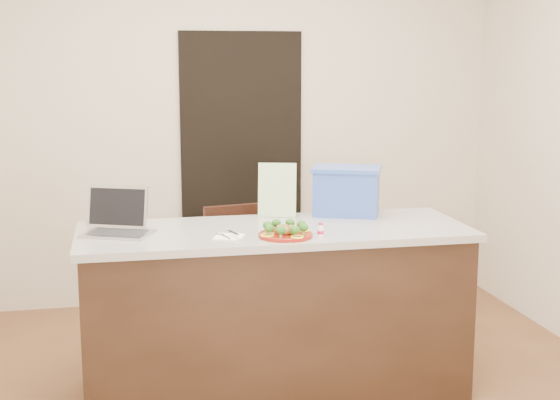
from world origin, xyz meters
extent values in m
plane|color=beige|center=(0.00, 2.00, 1.35)|extent=(4.00, 0.00, 4.00)
plane|color=beige|center=(0.00, -2.00, 1.35)|extent=(4.00, 0.00, 4.00)
cube|color=black|center=(0.10, 1.98, 1.00)|extent=(0.90, 0.02, 2.00)
cube|color=black|center=(0.00, 0.25, 0.44)|extent=(2.00, 0.70, 0.88)
cube|color=beige|center=(0.00, 0.25, 0.90)|extent=(2.06, 0.76, 0.04)
cylinder|color=maroon|center=(0.01, 0.04, 0.93)|extent=(0.27, 0.27, 0.02)
torus|color=maroon|center=(0.01, 0.04, 0.93)|extent=(0.27, 0.27, 0.01)
sphere|color=brown|center=(0.01, 0.04, 0.96)|extent=(0.04, 0.04, 0.04)
sphere|color=brown|center=(0.01, 0.00, 0.96)|extent=(0.04, 0.04, 0.04)
sphere|color=brown|center=(0.03, 0.01, 0.96)|extent=(0.04, 0.04, 0.04)
sphere|color=brown|center=(0.05, 0.03, 0.96)|extent=(0.04, 0.04, 0.04)
sphere|color=brown|center=(0.04, 0.06, 0.96)|extent=(0.04, 0.04, 0.04)
sphere|color=brown|center=(0.02, 0.07, 0.96)|extent=(0.04, 0.04, 0.04)
sphere|color=brown|center=(-0.01, 0.07, 0.96)|extent=(0.04, 0.04, 0.04)
sphere|color=brown|center=(-0.02, 0.04, 0.96)|extent=(0.04, 0.04, 0.04)
ellipsoid|color=#1C4A13|center=(-0.02, 0.13, 0.97)|extent=(0.05, 0.05, 0.04)
ellipsoid|color=#1C4A13|center=(-0.07, 0.08, 0.97)|extent=(0.05, 0.05, 0.04)
ellipsoid|color=#1C4A13|center=(-0.08, 0.01, 0.97)|extent=(0.05, 0.05, 0.04)
ellipsoid|color=#1C4A13|center=(-0.03, -0.05, 0.97)|extent=(0.05, 0.05, 0.04)
ellipsoid|color=#1C4A13|center=(0.04, -0.05, 0.97)|extent=(0.05, 0.05, 0.04)
ellipsoid|color=#1C4A13|center=(0.10, 0.00, 0.97)|extent=(0.05, 0.05, 0.04)
ellipsoid|color=#1C4A13|center=(0.10, 0.07, 0.97)|extent=(0.05, 0.05, 0.04)
ellipsoid|color=#1C4A13|center=(0.06, 0.12, 0.97)|extent=(0.05, 0.05, 0.04)
torus|color=yellow|center=(-0.02, 0.14, 0.94)|extent=(0.07, 0.07, 0.01)
torus|color=yellow|center=(-0.09, 0.00, 0.94)|extent=(0.07, 0.07, 0.01)
torus|color=yellow|center=(0.05, -0.06, 0.94)|extent=(0.07, 0.07, 0.01)
torus|color=yellow|center=(0.11, 0.07, 0.94)|extent=(0.07, 0.07, 0.01)
cube|color=white|center=(-0.27, 0.09, 0.92)|extent=(0.18, 0.18, 0.01)
cube|color=#B8B8BD|center=(-0.29, 0.07, 0.93)|extent=(0.04, 0.10, 0.00)
cube|color=#B8B8BD|center=(-0.29, 0.13, 0.93)|extent=(0.04, 0.05, 0.00)
cube|color=silver|center=(-0.24, 0.04, 0.93)|extent=(0.04, 0.10, 0.01)
cube|color=#B8B8BD|center=(-0.24, 0.14, 0.93)|extent=(0.05, 0.12, 0.00)
cylinder|color=white|center=(0.19, 0.01, 0.94)|extent=(0.03, 0.03, 0.05)
cylinder|color=white|center=(0.19, 0.01, 0.97)|extent=(0.02, 0.02, 0.01)
cylinder|color=#C6153C|center=(0.19, 0.01, 0.98)|extent=(0.02, 0.02, 0.01)
cylinder|color=#C6153C|center=(0.19, 0.01, 0.94)|extent=(0.03, 0.03, 0.02)
cube|color=#A4A3A7|center=(-0.81, 0.25, 0.93)|extent=(0.40, 0.34, 0.02)
cube|color=#A4A3A7|center=(-0.81, 0.37, 1.05)|extent=(0.33, 0.18, 0.22)
cube|color=black|center=(-0.81, 0.36, 1.05)|extent=(0.29, 0.16, 0.19)
cube|color=black|center=(-0.81, 0.24, 0.94)|extent=(0.32, 0.26, 0.00)
cube|color=white|center=(0.07, 0.54, 1.07)|extent=(0.22, 0.10, 0.30)
cube|color=#2F4FAB|center=(0.48, 0.53, 1.05)|extent=(0.43, 0.37, 0.25)
cube|color=#2F4FAB|center=(0.48, 0.53, 1.19)|extent=(0.46, 0.40, 0.02)
cube|color=black|center=(-0.10, 0.84, 0.43)|extent=(0.47, 0.47, 0.04)
cube|color=black|center=(-0.10, 1.02, 0.68)|extent=(0.40, 0.11, 0.46)
cylinder|color=black|center=(-0.27, 0.67, 0.21)|extent=(0.03, 0.03, 0.43)
cylinder|color=black|center=(0.07, 0.67, 0.21)|extent=(0.03, 0.03, 0.43)
cylinder|color=black|center=(-0.27, 1.01, 0.21)|extent=(0.03, 0.03, 0.43)
cylinder|color=black|center=(0.07, 1.01, 0.21)|extent=(0.03, 0.03, 0.43)
camera|label=1|loc=(-0.79, -3.70, 1.80)|focal=50.00mm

